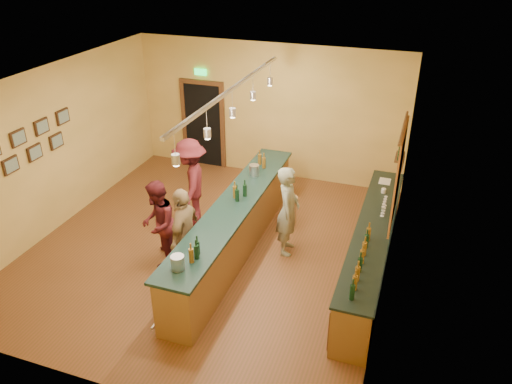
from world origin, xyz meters
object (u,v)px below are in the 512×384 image
(customer_a, at_px, (158,224))
(customer_b, at_px, (184,233))
(bar_stool, at_px, (290,204))
(tasting_bar, at_px, (235,224))
(back_counter, at_px, (371,249))
(bartender, at_px, (288,211))
(customer_c, at_px, (191,183))

(customer_a, distance_m, customer_b, 0.64)
(bar_stool, bearing_deg, tasting_bar, -118.15)
(back_counter, bearing_deg, customer_a, -165.81)
(bartender, relative_size, customer_b, 1.02)
(customer_b, bearing_deg, tasting_bar, 145.77)
(customer_a, bearing_deg, customer_c, 162.03)
(tasting_bar, distance_m, customer_b, 1.10)
(bartender, xyz_separation_m, customer_b, (-1.45, -1.29, -0.02))
(customer_a, relative_size, customer_b, 0.95)
(customer_b, relative_size, customer_c, 0.93)
(customer_b, height_order, bar_stool, customer_b)
(customer_b, bearing_deg, customer_a, -110.75)
(back_counter, height_order, customer_c, customer_c)
(customer_a, height_order, bar_stool, customer_a)
(bartender, height_order, bar_stool, bartender)
(customer_c, bearing_deg, bar_stool, 88.25)
(tasting_bar, relative_size, bar_stool, 8.04)
(bar_stool, bearing_deg, customer_a, -132.42)
(back_counter, distance_m, customer_c, 3.76)
(back_counter, relative_size, customer_a, 2.83)
(tasting_bar, distance_m, customer_c, 1.46)
(back_counter, distance_m, bartender, 1.62)
(customer_c, xyz_separation_m, bar_stool, (1.92, 0.56, -0.42))
(customer_c, bearing_deg, customer_a, -15.56)
(back_counter, bearing_deg, customer_b, -159.84)
(tasting_bar, distance_m, customer_a, 1.39)
(bartender, distance_m, customer_a, 2.34)
(back_counter, distance_m, tasting_bar, 2.48)
(customer_a, xyz_separation_m, customer_c, (-0.06, 1.46, 0.11))
(back_counter, height_order, tasting_bar, tasting_bar)
(bartender, relative_size, customer_c, 0.95)
(back_counter, xyz_separation_m, tasting_bar, (-2.47, -0.18, 0.12))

